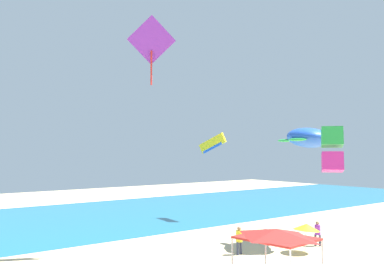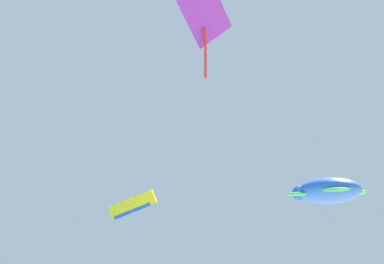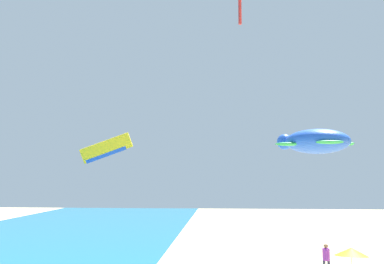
{
  "view_description": "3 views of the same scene",
  "coord_description": "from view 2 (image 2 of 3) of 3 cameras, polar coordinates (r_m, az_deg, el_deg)",
  "views": [
    {
      "loc": [
        -14.71,
        -12.25,
        6.72
      ],
      "look_at": [
        0.53,
        7.38,
        7.9
      ],
      "focal_mm": 39.27,
      "sensor_mm": 36.0,
      "label": 1
    },
    {
      "loc": [
        -15.86,
        7.7,
        4.16
      ],
      "look_at": [
        0.53,
        12.18,
        9.0
      ],
      "focal_mm": 40.26,
      "sensor_mm": 36.0,
      "label": 2
    },
    {
      "loc": [
        -14.43,
        12.2,
        5.7
      ],
      "look_at": [
        0.53,
        13.3,
        7.3
      ],
      "focal_mm": 38.9,
      "sensor_mm": 36.0,
      "label": 3
    }
  ],
  "objects": [
    {
      "name": "kite_parafoil_yellow",
      "position": [
        31.48,
        -7.89,
        -9.56
      ],
      "size": [
        0.72,
        3.56,
        2.15
      ],
      "rotation": [
        0.0,
        0.0,
        1.65
      ],
      "color": "yellow"
    },
    {
      "name": "kite_turtle_blue",
      "position": [
        26.82,
        17.49,
        -7.49
      ],
      "size": [
        5.07,
        5.05,
        1.7
      ],
      "rotation": [
        0.0,
        0.0,
        0.88
      ],
      "color": "blue"
    },
    {
      "name": "kite_diamond_purple",
      "position": [
        19.34,
        1.74,
        15.05
      ],
      "size": [
        2.77,
        1.9,
        4.69
      ],
      "rotation": [
        0.0,
        0.0,
        5.87
      ],
      "color": "purple"
    }
  ]
}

